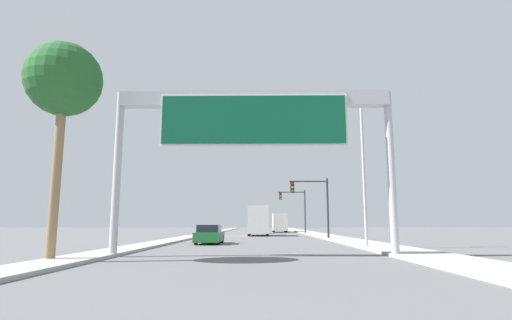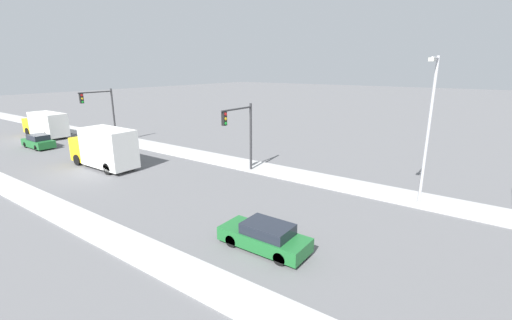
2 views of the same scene
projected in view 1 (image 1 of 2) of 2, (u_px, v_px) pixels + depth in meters
name	position (u px, v px, depth m)	size (l,w,h in m)	color
sidewalk_right	(311.00, 233.00, 59.52)	(3.00, 120.00, 0.15)	#A7A7A7
median_strip_left	(210.00, 233.00, 59.71)	(2.00, 120.00, 0.15)	#A7A7A7
sign_gantry	(254.00, 119.00, 19.00)	(13.27, 0.73, 7.79)	#B2B2B7
car_mid_center	(210.00, 235.00, 29.74)	(1.79, 4.58, 1.40)	#1E662D
car_mid_left	(259.00, 228.00, 62.02)	(1.80, 4.32, 1.53)	#1E662D
truck_box_primary	(280.00, 223.00, 67.92)	(2.38, 7.85, 3.15)	yellow
truck_box_secondary	(258.00, 221.00, 49.16)	(2.44, 7.30, 3.58)	yellow
traffic_light_near_intersection	(315.00, 198.00, 38.42)	(3.77, 0.32, 5.83)	#2D2D30
traffic_light_mid_block	(297.00, 204.00, 58.22)	(3.97, 0.32, 6.32)	#2D2D30
palm_tree_foreground	(64.00, 82.00, 16.81)	(3.13, 3.13, 9.10)	#8C704C
street_lamp_right	(359.00, 161.00, 25.33)	(2.32, 0.28, 9.37)	#B2B2B7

